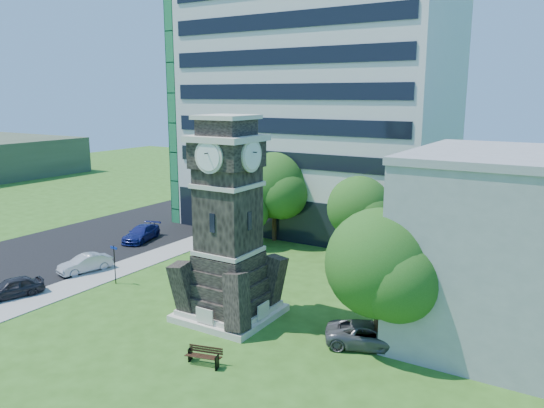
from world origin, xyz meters
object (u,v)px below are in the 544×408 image
Objects in this scene: clock_tower at (228,233)px; car_street_south at (12,288)px; car_street_north at (141,233)px; street_sign at (114,260)px; car_street_mid at (85,264)px; park_bench at (204,355)px; car_east_lot at (370,335)px.

clock_tower is 15.82m from car_street_south.
street_sign is (6.78, -9.29, 1.09)m from car_street_north.
clock_tower is at bearing 10.88° from car_street_mid.
street_sign is (3.88, 5.45, 1.11)m from car_street_south.
car_street_mid is 1.41× the size of street_sign.
car_street_north reaches higher than car_street_mid.
clock_tower is at bearing -44.79° from car_street_north.
car_street_north is at bearing 120.03° from car_street_south.
car_street_mid is 2.21× the size of park_bench.
car_street_south is 0.99× the size of car_street_mid.
clock_tower is at bearing 38.75° from car_street_south.
street_sign is (3.97, -0.59, 1.12)m from car_street_mid.
car_street_mid is at bearing 69.50° from car_east_lot.
park_bench is 14.09m from street_sign.
park_bench is at bearing -6.45° from car_street_mid.
park_bench is at bearing 17.65° from car_street_south.
car_street_north is at bearing 129.12° from street_sign.
car_street_mid is (-0.10, 6.04, -0.02)m from car_street_south.
car_street_mid is 9.14m from car_street_north.
car_street_mid reaches higher than park_bench.
car_east_lot is at bearing 28.83° from park_bench.
car_street_south is 16.66m from park_bench.
street_sign reaches higher than car_street_south.
car_east_lot is 8.92m from park_bench.
clock_tower is 4.29× the size of street_sign.
street_sign is at bearing 71.16° from car_east_lot.
clock_tower is at bearing 74.44° from car_east_lot.
street_sign reaches higher than car_street_mid.
car_street_mid is 0.84× the size of car_east_lot.
car_east_lot is (8.84, 0.68, -4.62)m from clock_tower.
car_street_south reaches higher than park_bench.
street_sign is at bearing -69.40° from car_street_north.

